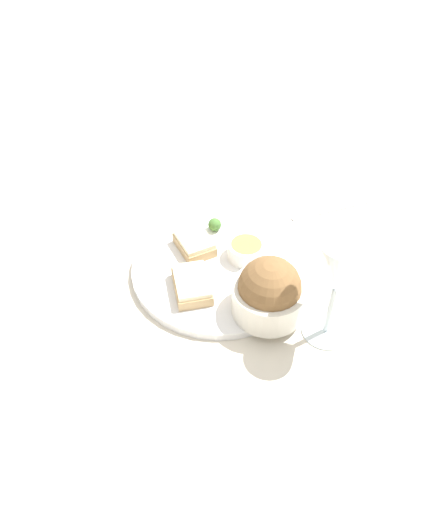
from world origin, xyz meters
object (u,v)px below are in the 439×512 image
Objects in this scene: cheese_toast_near at (192,285)px; fork at (330,210)px; sauce_ramekin at (246,250)px; wine_glass at (339,271)px; salad_bowl at (269,292)px; cheese_toast_far at (195,243)px.

fork is at bearing -36.70° from cheese_toast_near.
sauce_ramekin reaches higher than cheese_toast_near.
salad_bowl is at bearing 83.15° from wine_glass.
salad_bowl is 0.13m from cheese_toast_near.
cheese_toast_far is at bearing 53.32° from salad_bowl.
cheese_toast_far is at bearing 63.27° from wine_glass.
wine_glass is at bearing -129.40° from sauce_ramekin.
salad_bowl is 1.15× the size of cheese_toast_near.
cheese_toast_near is 0.53× the size of wine_glass.
wine_glass is 1.29× the size of fork.
sauce_ramekin is at bearing 142.84° from fork.
salad_bowl is at bearing 164.49° from fork.
cheese_toast_far is (-0.00, 0.09, -0.00)m from sauce_ramekin.
salad_bowl is 0.18m from cheese_toast_far.
sauce_ramekin is 0.45× the size of fork.
sauce_ramekin is 0.22m from fork.
cheese_toast_far is at bearing 90.49° from sauce_ramekin.
salad_bowl is at bearing -153.37° from sauce_ramekin.
salad_bowl reaches higher than fork.
cheese_toast_far is at bearing 128.32° from fork.
cheese_toast_near and cheese_toast_far have the same top height.
wine_glass is at bearing -177.66° from fork.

